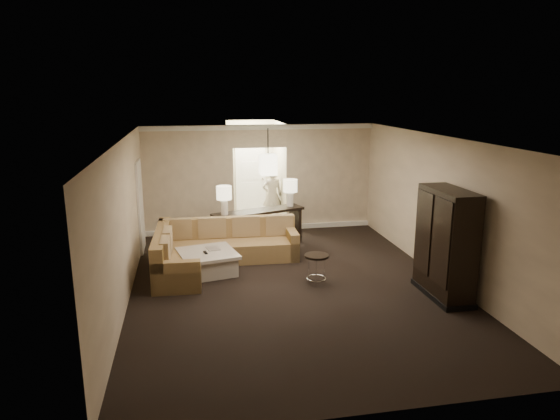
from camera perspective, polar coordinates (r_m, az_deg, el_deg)
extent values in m
plane|color=black|center=(9.69, 1.32, -8.60)|extent=(8.00, 8.00, 0.00)
cube|color=beige|center=(13.11, -2.28, 3.63)|extent=(6.00, 0.04, 2.80)
cube|color=beige|center=(5.61, 10.03, -10.35)|extent=(6.00, 0.04, 2.80)
cube|color=beige|center=(9.13, -17.39, -1.37)|extent=(0.04, 8.00, 2.80)
cube|color=beige|center=(10.29, 17.93, 0.23)|extent=(0.04, 8.00, 2.80)
cube|color=silver|center=(9.02, 1.41, 8.12)|extent=(6.00, 8.00, 0.02)
cube|color=white|center=(12.90, -2.30, 9.43)|extent=(6.00, 0.10, 0.12)
cube|color=white|center=(13.36, -2.19, -2.07)|extent=(6.00, 0.10, 0.12)
cube|color=white|center=(11.92, -15.66, 0.42)|extent=(0.05, 0.90, 2.10)
cube|color=silver|center=(14.38, -2.81, -1.20)|extent=(1.40, 2.00, 0.01)
cube|color=beige|center=(14.01, -5.72, 4.22)|extent=(0.04, 2.00, 2.80)
cube|color=beige|center=(14.20, -0.07, 4.41)|extent=(0.04, 2.00, 2.80)
cube|color=beige|center=(15.07, -3.40, 4.91)|extent=(1.40, 0.04, 2.80)
cube|color=white|center=(15.09, -3.37, 3.58)|extent=(0.90, 0.05, 2.10)
cube|color=brown|center=(11.09, -5.85, -4.61)|extent=(3.04, 1.02, 0.42)
cube|color=brown|center=(10.01, -11.59, -6.86)|extent=(0.96, 1.44, 0.42)
cube|color=brown|center=(11.28, -5.98, -1.96)|extent=(3.02, 0.35, 0.46)
cube|color=brown|center=(10.37, -13.41, -3.65)|extent=(0.33, 2.42, 0.46)
cube|color=brown|center=(11.21, 1.36, -3.81)|extent=(0.23, 0.91, 0.62)
cube|color=brown|center=(9.41, -11.80, -7.55)|extent=(0.91, 0.23, 0.62)
cube|color=#9A7752|center=(11.24, -11.61, -2.12)|extent=(0.63, 0.18, 0.46)
cube|color=#9A7752|center=(11.22, -7.77, -1.99)|extent=(0.63, 0.18, 0.46)
cube|color=#9A7752|center=(11.25, -3.93, -1.85)|extent=(0.63, 0.18, 0.46)
cube|color=#9A7752|center=(11.33, -0.13, -1.70)|extent=(0.63, 0.18, 0.46)
cube|color=#9A7752|center=(10.45, -12.71, -3.37)|extent=(0.18, 0.61, 0.46)
cube|color=#9A7752|center=(9.78, -12.99, -4.55)|extent=(0.18, 0.61, 0.46)
cube|color=beige|center=(10.38, -8.26, -6.10)|extent=(1.19, 1.19, 0.38)
cube|color=beige|center=(10.31, -8.30, -4.94)|extent=(1.32, 1.32, 0.07)
cube|color=black|center=(10.23, -8.53, -4.83)|extent=(0.09, 0.19, 0.02)
cube|color=beige|center=(10.49, -7.66, -4.36)|extent=(0.31, 0.38, 0.01)
cube|color=black|center=(11.86, -2.47, -0.17)|extent=(2.30, 1.22, 0.06)
cube|color=black|center=(11.56, -6.99, -2.85)|extent=(0.23, 0.46, 0.82)
cube|color=black|center=(12.46, 1.75, -1.55)|extent=(0.23, 0.46, 0.82)
cube|color=black|center=(12.06, -2.44, -3.50)|extent=(2.19, 1.14, 0.04)
cube|color=black|center=(9.37, 18.45, -3.69)|extent=(0.55, 1.32, 1.98)
cube|color=black|center=(8.92, 17.94, -3.56)|extent=(0.03, 0.58, 1.51)
cube|color=black|center=(9.48, 16.06, -2.43)|extent=(0.03, 0.58, 1.51)
cube|color=black|center=(9.68, 18.03, -9.03)|extent=(0.58, 1.38, 0.09)
cylinder|color=black|center=(9.62, 4.21, -5.25)|extent=(0.47, 0.47, 0.04)
torus|color=silver|center=(9.77, 4.16, -7.78)|extent=(0.39, 0.39, 0.03)
cylinder|color=silver|center=(9.79, 5.11, -6.68)|extent=(0.03, 0.03, 0.55)
cylinder|color=silver|center=(9.80, 3.27, -6.64)|extent=(0.03, 0.03, 0.55)
cylinder|color=silver|center=(9.54, 4.16, -7.22)|extent=(0.03, 0.03, 0.55)
cylinder|color=white|center=(11.46, -6.37, 0.34)|extent=(0.16, 0.16, 0.36)
cylinder|color=#FFEFBF|center=(11.38, -6.41, 1.98)|extent=(0.35, 0.35, 0.31)
cylinder|color=white|center=(12.23, 1.16, 1.26)|extent=(0.16, 0.16, 0.36)
cylinder|color=#FFEFBF|center=(12.16, 1.17, 2.80)|extent=(0.35, 0.35, 0.31)
cylinder|color=black|center=(11.69, -1.38, 7.88)|extent=(0.02, 0.02, 0.60)
cube|color=beige|center=(11.76, -1.37, 5.21)|extent=(0.38, 0.38, 0.48)
imported|color=beige|center=(14.03, -0.90, 2.02)|extent=(0.63, 0.43, 1.71)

